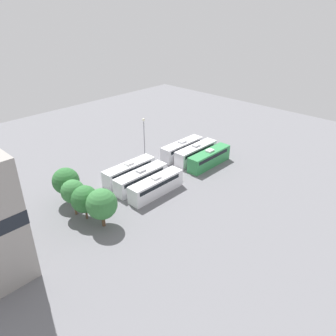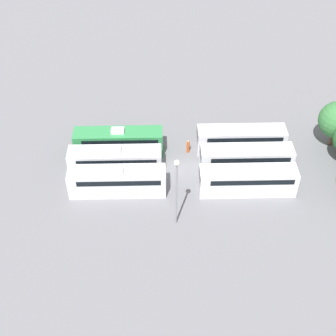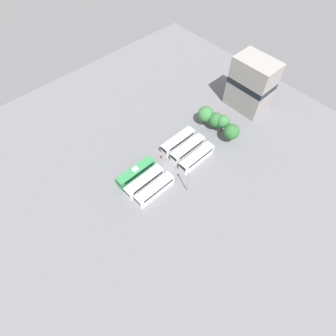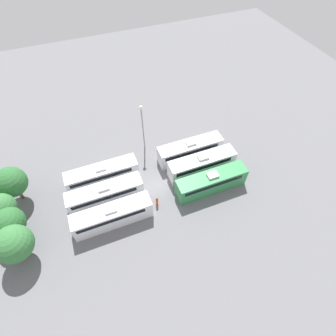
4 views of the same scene
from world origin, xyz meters
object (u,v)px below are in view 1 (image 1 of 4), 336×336
at_px(tree_1, 85,199).
at_px(tree_3, 66,181).
at_px(tree_0, 102,204).
at_px(tree_2, 73,191).
at_px(light_pole, 144,132).
at_px(bus_0, 209,158).
at_px(bus_2, 182,148).
at_px(bus_5, 129,171).
at_px(bus_3, 156,185).
at_px(worker_person, 180,176).
at_px(bus_1, 196,152).
at_px(bus_4, 141,178).

height_order(tree_1, tree_3, tree_3).
distance_m(tree_0, tree_1, 3.48).
bearing_deg(tree_0, tree_2, 12.43).
height_order(light_pole, tree_3, light_pole).
bearing_deg(bus_0, bus_2, 1.97).
relative_size(bus_0, bus_5, 1.00).
relative_size(bus_3, tree_1, 1.93).
relative_size(worker_person, light_pole, 0.20).
distance_m(bus_5, tree_0, 14.81).
distance_m(bus_1, tree_0, 27.82).
relative_size(bus_0, tree_2, 1.81).
xyz_separation_m(worker_person, tree_2, (4.53, 19.75, 3.35)).
xyz_separation_m(bus_4, tree_3, (5.12, 11.83, 2.29)).
distance_m(bus_1, bus_3, 15.99).
xyz_separation_m(bus_0, light_pole, (12.14, 6.68, 4.23)).
bearing_deg(tree_0, tree_3, 0.58).
bearing_deg(bus_4, light_pole, -45.87).
height_order(bus_2, tree_0, tree_0).
distance_m(bus_3, tree_2, 14.18).
xyz_separation_m(bus_3, tree_1, (2.66, 12.55, 1.83)).
bearing_deg(bus_3, bus_4, 1.42).
relative_size(bus_2, bus_3, 1.00).
height_order(bus_2, bus_5, same).
height_order(bus_0, bus_4, same).
xyz_separation_m(bus_3, bus_5, (7.50, -0.29, 0.00)).
bearing_deg(bus_1, tree_2, 87.75).
xyz_separation_m(bus_4, tree_0, (-4.52, 11.74, 2.12)).
relative_size(bus_2, tree_2, 1.81).
height_order(bus_1, tree_2, tree_2).
xyz_separation_m(worker_person, tree_3, (8.53, 18.60, 3.17)).
xyz_separation_m(bus_3, tree_0, (-0.74, 11.83, 2.12)).
distance_m(light_pole, tree_3, 20.94).
xyz_separation_m(tree_0, tree_1, (3.39, 0.72, -0.29)).
relative_size(bus_1, bus_2, 1.00).
height_order(bus_1, tree_1, tree_1).
xyz_separation_m(bus_3, bus_4, (3.78, 0.09, 0.00)).
xyz_separation_m(bus_3, worker_person, (0.37, -6.67, -0.88)).
relative_size(bus_4, tree_0, 1.78).
relative_size(bus_4, tree_2, 1.81).
bearing_deg(bus_1, tree_3, 79.44).
xyz_separation_m(tree_0, tree_2, (5.64, 1.24, 0.35)).
relative_size(bus_3, worker_person, 6.01).
relative_size(bus_2, bus_4, 1.00).
xyz_separation_m(bus_0, worker_person, (0.25, 8.66, -0.88)).
bearing_deg(bus_0, tree_1, 84.81).
bearing_deg(bus_1, bus_4, 90.00).
bearing_deg(worker_person, bus_2, -50.62).
distance_m(bus_2, tree_2, 28.37).
bearing_deg(bus_0, light_pole, 28.83).
distance_m(bus_4, worker_person, 7.63).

